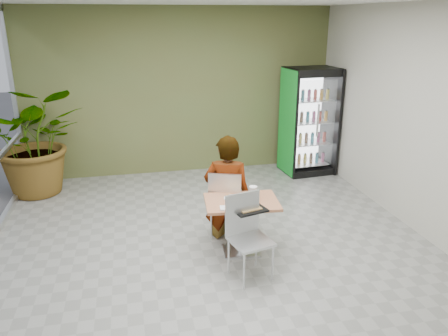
# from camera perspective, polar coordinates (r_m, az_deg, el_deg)

# --- Properties ---
(ground) EXTENTS (7.00, 7.00, 0.00)m
(ground) POSITION_cam_1_polar(r_m,az_deg,el_deg) (5.87, -0.94, -11.44)
(ground) COLOR gray
(ground) RESTS_ON ground
(room_envelope) EXTENTS (6.00, 7.00, 3.20)m
(room_envelope) POSITION_cam_1_polar(r_m,az_deg,el_deg) (5.24, -1.03, 3.81)
(room_envelope) COLOR beige
(room_envelope) RESTS_ON ground
(dining_table) EXTENTS (0.99, 0.74, 0.75)m
(dining_table) POSITION_cam_1_polar(r_m,az_deg,el_deg) (5.72, 2.29, -6.27)
(dining_table) COLOR #BD7D51
(dining_table) RESTS_ON ground
(chair_far) EXTENTS (0.57, 0.57, 1.01)m
(chair_far) POSITION_cam_1_polar(r_m,az_deg,el_deg) (6.06, 0.20, -4.16)
(chair_far) COLOR silver
(chair_far) RESTS_ON ground
(chair_near) EXTENTS (0.55, 0.55, 1.02)m
(chair_near) POSITION_cam_1_polar(r_m,az_deg,el_deg) (5.25, 2.95, -7.94)
(chair_near) COLOR silver
(chair_near) RESTS_ON ground
(seated_woman) EXTENTS (0.77, 0.62, 1.80)m
(seated_woman) POSITION_cam_1_polar(r_m,az_deg,el_deg) (6.11, 0.43, -3.88)
(seated_woman) COLOR black
(seated_woman) RESTS_ON ground
(pizza_plate) EXTENTS (0.32, 0.27, 0.03)m
(pizza_plate) POSITION_cam_1_polar(r_m,az_deg,el_deg) (5.68, 1.12, -3.86)
(pizza_plate) COLOR silver
(pizza_plate) RESTS_ON dining_table
(soda_cup) EXTENTS (0.11, 0.11, 0.19)m
(soda_cup) POSITION_cam_1_polar(r_m,az_deg,el_deg) (5.62, 3.81, -3.34)
(soda_cup) COLOR silver
(soda_cup) RESTS_ON dining_table
(napkin_stack) EXTENTS (0.15, 0.15, 0.02)m
(napkin_stack) POSITION_cam_1_polar(r_m,az_deg,el_deg) (5.39, 0.18, -5.25)
(napkin_stack) COLOR silver
(napkin_stack) RESTS_ON dining_table
(cafeteria_tray) EXTENTS (0.46, 0.38, 0.02)m
(cafeteria_tray) POSITION_cam_1_polar(r_m,az_deg,el_deg) (5.35, 3.32, -5.45)
(cafeteria_tray) COLOR black
(cafeteria_tray) RESTS_ON dining_table
(beverage_fridge) EXTENTS (1.01, 0.81, 2.08)m
(beverage_fridge) POSITION_cam_1_polar(r_m,az_deg,el_deg) (8.80, 11.08, 5.99)
(beverage_fridge) COLOR black
(beverage_fridge) RESTS_ON ground
(potted_plant) EXTENTS (1.75, 1.52, 1.92)m
(potted_plant) POSITION_cam_1_polar(r_m,az_deg,el_deg) (8.25, -23.31, 3.33)
(potted_plant) COLOR #2A6930
(potted_plant) RESTS_ON ground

